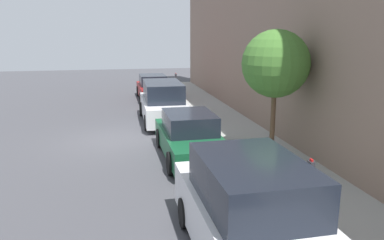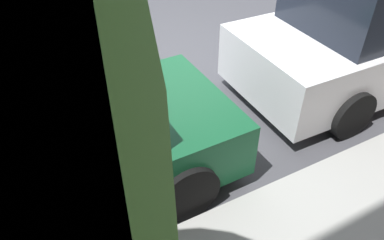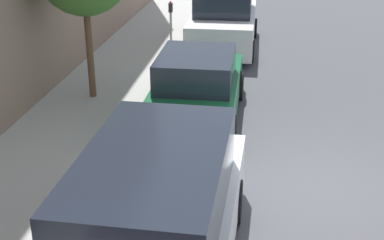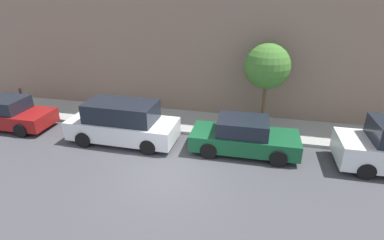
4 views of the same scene
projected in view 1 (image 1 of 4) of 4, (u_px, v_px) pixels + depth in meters
ground_plane at (116, 140)px, 14.82m from camera, size 60.00×60.00×0.00m
sidewalk at (233, 132)px, 15.76m from camera, size 2.73×32.00×0.15m
parked_suv_nearest at (251, 215)px, 6.74m from camera, size 2.08×4.82×1.98m
parked_sedan_second at (190, 137)px, 12.56m from camera, size 1.92×4.52×1.54m
parked_minivan_third at (163, 103)px, 17.66m from camera, size 2.02×4.94×1.90m
parked_sedan_fourth at (153, 88)px, 23.79m from camera, size 1.92×4.51×1.54m
parking_meter_near at (310, 185)px, 7.79m from camera, size 0.11×0.15×1.47m
parking_meter_far at (176, 82)px, 24.34m from camera, size 0.11×0.15×1.45m
street_tree at (276, 64)px, 11.82m from camera, size 2.16×2.16×4.11m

